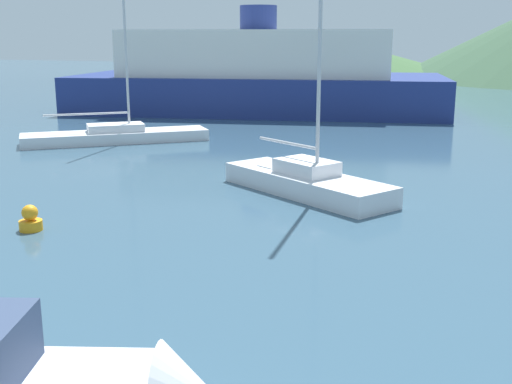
{
  "coord_description": "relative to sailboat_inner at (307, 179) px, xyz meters",
  "views": [
    {
      "loc": [
        5.02,
        -0.76,
        5.0
      ],
      "look_at": [
        -0.34,
        14.0,
        1.2
      ],
      "focal_mm": 45.0,
      "sensor_mm": 36.0,
      "label": 1
    }
  ],
  "objects": [
    {
      "name": "ferry_distant",
      "position": [
        -9.67,
        22.28,
        1.92
      ],
      "size": [
        26.39,
        14.47,
        7.07
      ],
      "rotation": [
        0.0,
        0.0,
        0.19
      ],
      "color": "navy",
      "rests_on": "ground_plane"
    },
    {
      "name": "sailboat_outer",
      "position": [
        -11.59,
        7.08,
        -0.1
      ],
      "size": [
        8.15,
        7.09,
        10.71
      ],
      "rotation": [
        0.0,
        0.0,
        0.68
      ],
      "color": "silver",
      "rests_on": "ground_plane"
    },
    {
      "name": "hill_west",
      "position": [
        -19.85,
        67.07,
        2.53
      ],
      "size": [
        45.55,
        45.55,
        6.06
      ],
      "color": "#3D6038",
      "rests_on": "ground_plane"
    },
    {
      "name": "sailboat_inner",
      "position": [
        0.0,
        0.0,
        0.0
      ],
      "size": [
        6.45,
        5.01,
        11.41
      ],
      "rotation": [
        0.0,
        0.0,
        -0.56
      ],
      "color": "silver",
      "rests_on": "ground_plane"
    },
    {
      "name": "buoy_marker",
      "position": [
        -5.78,
        -6.44,
        -0.21
      ],
      "size": [
        0.61,
        0.61,
        0.7
      ],
      "color": "orange",
      "rests_on": "ground_plane"
    }
  ]
}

